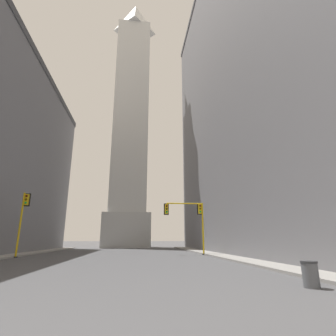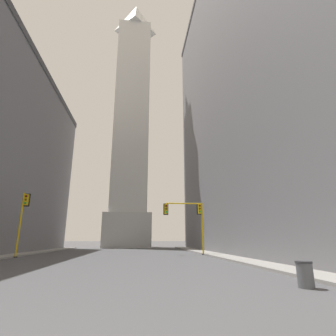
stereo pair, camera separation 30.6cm
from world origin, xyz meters
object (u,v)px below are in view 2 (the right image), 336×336
Objects in this scene: traffic_light_mid_left at (23,214)px; obelisk at (132,117)px; traffic_light_mid_right at (189,215)px; trash_bin at (305,274)px.

obelisk is at bearing 71.88° from traffic_light_mid_left.
traffic_light_mid_right is (17.36, 2.42, 0.32)m from traffic_light_mid_left.
trash_bin is (0.33, -20.53, -3.96)m from traffic_light_mid_right.
traffic_light_mid_right is at bearing -72.92° from obelisk.
obelisk is at bearing 107.08° from traffic_light_mid_right.
obelisk reaches higher than traffic_light_mid_left.
traffic_light_mid_left is 25.57m from trash_bin.
obelisk is 10.51× the size of traffic_light_mid_right.
traffic_light_mid_left reaches higher than trash_bin.
obelisk is 55.34m from trash_bin.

